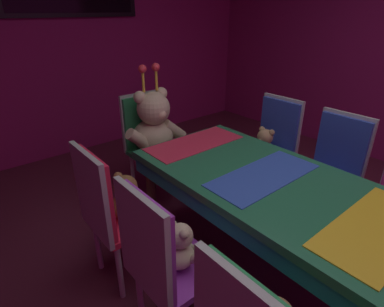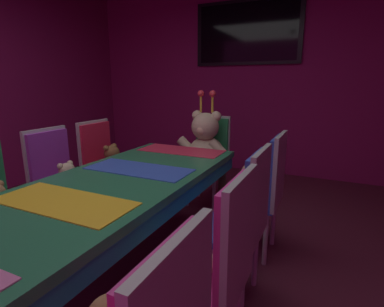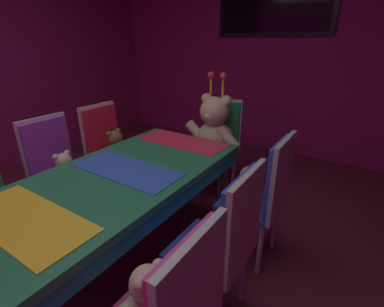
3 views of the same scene
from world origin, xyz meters
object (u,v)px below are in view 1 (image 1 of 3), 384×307
Objects in this scene: throne_chair at (146,134)px; king_teddy_bear at (155,127)px; chair_left_3 at (106,206)px; chair_right_2 at (335,163)px; chair_left_2 at (158,257)px; teddy_left_2 at (181,248)px; chair_right_3 at (274,140)px; teddy_right_3 at (264,146)px; banquet_table at (310,211)px; teddy_left_3 at (128,199)px.

king_teddy_bear is at bearing -0.00° from throne_chair.
chair_left_3 and chair_right_2 have the same top height.
chair_left_2 is at bearing -89.63° from chair_left_3.
king_teddy_bear is (0.68, 1.26, 0.15)m from teddy_left_2.
chair_right_3 is 0.14m from teddy_right_3.
banquet_table is 1.10m from teddy_left_3.
king_teddy_bear reaches higher than chair_left_3.
chair_right_3 is 1.10m from king_teddy_bear.
chair_left_3 is at bearing 104.71° from teddy_left_2.
teddy_left_2 is 0.58m from chair_left_3.
teddy_right_3 is 1.11m from throne_chair.
throne_chair is at bearing -60.93° from chair_right_2.
chair_left_3 is 1.75m from chair_right_2.
throne_chair is at bearing 180.00° from king_teddy_bear.
teddy_left_2 is 0.93× the size of teddy_right_3.
throne_chair is (-0.68, 0.87, 0.02)m from teddy_right_3.
chair_left_2 reaches higher than teddy_right_3.
teddy_left_3 is at bearing 75.71° from chair_left_2.
teddy_right_3 is (1.37, -0.01, -0.01)m from teddy_left_3.
chair_right_2 is at bearing -1.59° from teddy_left_2.
chair_right_2 is at bearing 18.13° from banquet_table.
chair_left_2 is at bearing -30.13° from throne_chair.
throne_chair is (0.68, 1.42, 0.02)m from teddy_left_2.
teddy_left_2 is 0.28× the size of throne_chair.
banquet_table is at bearing -24.26° from teddy_left_2.
king_teddy_bear is (0.83, 0.70, 0.12)m from chair_left_3.
king_teddy_bear is at bearing 61.47° from teddy_left_2.
teddy_left_3 is at bearing 128.37° from banquet_table.
chair_left_3 is at bearing -49.80° from king_teddy_bear.
chair_right_2 is 0.60m from teddy_right_3.
chair_right_3 is 1.21× the size of king_teddy_bear.
throne_chair is at bearing 64.34° from teddy_left_2.
chair_left_2 is at bearing 180.00° from teddy_left_2.
throne_chair is at bearing -52.06° from teddy_right_3.
chair_right_3 is (0.83, 0.85, -0.06)m from banquet_table.
banquet_table is 1.73m from throne_chair.
teddy_left_2 is 0.87× the size of teddy_left_3.
teddy_right_3 is (0.68, 0.85, -0.07)m from banquet_table.
chair_left_3 is 0.15m from teddy_left_3.
chair_right_2 is (1.64, -0.60, 0.00)m from chair_left_3.
chair_right_3 is at bearing -91.22° from chair_right_2.
teddy_left_2 is at bearing -89.92° from teddy_left_3.
chair_right_3 is at bearing -0.34° from teddy_left_3.
chair_left_3 is 1.09m from king_teddy_bear.
chair_right_2 is at bearing 29.07° from throne_chair.
king_teddy_bear reaches higher than throne_chair.
throne_chair is 0.21m from king_teddy_bear.
chair_right_3 is (1.51, 0.55, 0.02)m from teddy_left_2.
teddy_right_3 is at bearing 19.94° from chair_left_2.
chair_left_2 is at bearing 19.94° from teddy_right_3.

